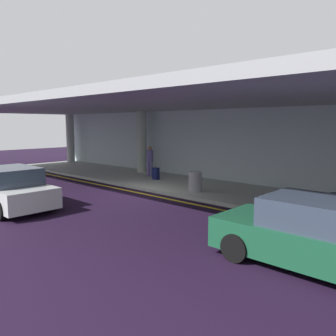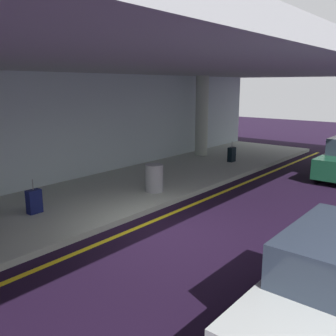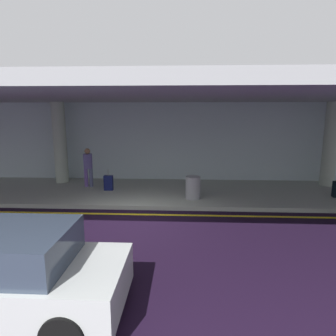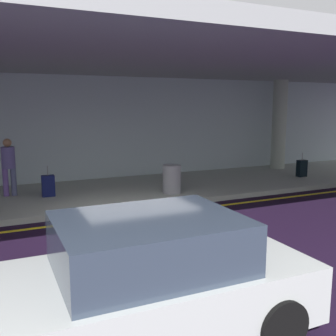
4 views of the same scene
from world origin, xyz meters
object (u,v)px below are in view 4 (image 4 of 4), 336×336
at_px(car_silver, 144,283).
at_px(suitcase_upright_secondary, 302,168).
at_px(suitcase_upright_primary, 48,186).
at_px(trash_bin_steel, 172,179).
at_px(support_column_center, 279,125).
at_px(traveler_with_luggage, 8,163).

distance_m(car_silver, suitcase_upright_secondary, 11.28).
bearing_deg(suitcase_upright_primary, trash_bin_steel, -36.40).
xyz_separation_m(support_column_center, trash_bin_steel, (-6.02, -2.38, -1.40)).
distance_m(suitcase_upright_primary, trash_bin_steel, 3.63).
bearing_deg(trash_bin_steel, support_column_center, 21.57).
bearing_deg(traveler_with_luggage, trash_bin_steel, 119.89).
bearing_deg(traveler_with_luggage, suitcase_upright_secondary, 133.12).
bearing_deg(suitcase_upright_secondary, suitcase_upright_primary, 160.45).
height_order(car_silver, trash_bin_steel, car_silver).
height_order(support_column_center, suitcase_upright_primary, support_column_center).
distance_m(support_column_center, car_silver, 12.94).
xyz_separation_m(car_silver, trash_bin_steel, (3.37, 6.45, -0.14)).
height_order(car_silver, traveler_with_luggage, traveler_with_luggage).
xyz_separation_m(suitcase_upright_primary, suitcase_upright_secondary, (9.02, -0.59, 0.00)).
xyz_separation_m(traveler_with_luggage, suitcase_upright_primary, (1.01, -0.55, -0.65)).
bearing_deg(support_column_center, traveler_with_luggage, -175.79).
xyz_separation_m(support_column_center, suitcase_upright_primary, (-9.49, -1.32, -1.51)).
xyz_separation_m(support_column_center, suitcase_upright_secondary, (-0.47, -1.91, -1.51)).
distance_m(support_column_center, suitcase_upright_primary, 9.70).
relative_size(support_column_center, suitcase_upright_primary, 4.06).
relative_size(traveler_with_luggage, suitcase_upright_primary, 1.87).
height_order(support_column_center, traveler_with_luggage, support_column_center).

